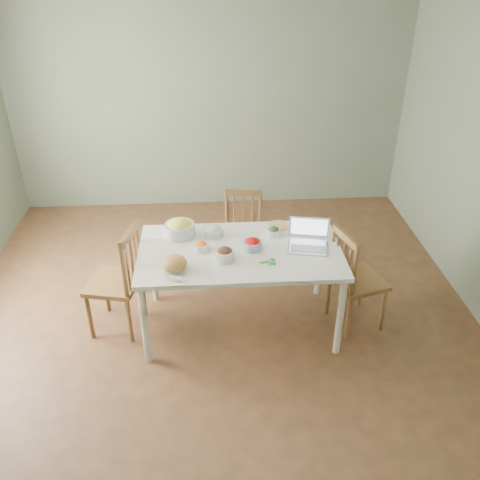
{
  "coord_description": "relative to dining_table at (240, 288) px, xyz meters",
  "views": [
    {
      "loc": [
        -0.03,
        -3.88,
        3.18
      ],
      "look_at": [
        0.22,
        -0.12,
        0.93
      ],
      "focal_mm": 38.09,
      "sensor_mm": 36.0,
      "label": 1
    }
  ],
  "objects": [
    {
      "name": "ceiling",
      "position": [
        -0.22,
        0.12,
        2.28
      ],
      "size": [
        5.0,
        5.0,
        0.0
      ],
      "primitive_type": "cube",
      "color": "white",
      "rests_on": "ground"
    },
    {
      "name": "chair_left",
      "position": [
        -1.14,
        0.05,
        0.11
      ],
      "size": [
        0.53,
        0.54,
        1.04
      ],
      "primitive_type": null,
      "rotation": [
        0.0,
        0.0,
        -1.79
      ],
      "color": "#523114",
      "rests_on": "floor"
    },
    {
      "name": "basil_bunch",
      "position": [
        0.22,
        -0.22,
        0.42
      ],
      "size": [
        0.17,
        0.17,
        0.02
      ],
      "primitive_type": null,
      "color": "#1E8429",
      "rests_on": "dining_table"
    },
    {
      "name": "chair_far",
      "position": [
        0.09,
        0.82,
        0.05
      ],
      "size": [
        0.43,
        0.42,
        0.93
      ],
      "primitive_type": null,
      "rotation": [
        0.0,
        0.0,
        -0.05
      ],
      "color": "#523114",
      "rests_on": "floor"
    },
    {
      "name": "laptop",
      "position": [
        0.6,
        -0.01,
        0.54
      ],
      "size": [
        0.41,
        0.38,
        0.24
      ],
      "primitive_type": null,
      "rotation": [
        0.0,
        0.0,
        -0.19
      ],
      "color": "silver",
      "rests_on": "dining_table"
    },
    {
      "name": "chair_right",
      "position": [
        1.08,
        -0.03,
        0.09
      ],
      "size": [
        0.53,
        0.55,
        1.01
      ],
      "primitive_type": null,
      "rotation": [
        0.0,
        0.0,
        1.85
      ],
      "color": "#523114",
      "rests_on": "floor"
    },
    {
      "name": "bowl_carrot",
      "position": [
        -0.34,
        0.02,
        0.45
      ],
      "size": [
        0.15,
        0.15,
        0.07
      ],
      "primitive_type": null,
      "rotation": [
        0.0,
        0.0,
        -0.12
      ],
      "color": "#CB5B00",
      "rests_on": "dining_table"
    },
    {
      "name": "wall_front",
      "position": [
        -0.22,
        -2.38,
        0.93
      ],
      "size": [
        5.0,
        0.0,
        2.7
      ],
      "primitive_type": "cube",
      "color": "slate",
      "rests_on": "ground"
    },
    {
      "name": "bowl_redpep",
      "position": [
        0.11,
        0.01,
        0.46
      ],
      "size": [
        0.2,
        0.2,
        0.1
      ],
      "primitive_type": null,
      "rotation": [
        0.0,
        0.0,
        0.23
      ],
      "color": "#BB0C00",
      "rests_on": "dining_table"
    },
    {
      "name": "bowl_mushroom",
      "position": [
        -0.14,
        -0.15,
        0.47
      ],
      "size": [
        0.21,
        0.21,
        0.11
      ],
      "primitive_type": null,
      "rotation": [
        0.0,
        0.0,
        -0.33
      ],
      "color": "#2F2014",
      "rests_on": "dining_table"
    },
    {
      "name": "bowl_onion",
      "position": [
        -0.23,
        0.27,
        0.46
      ],
      "size": [
        0.21,
        0.21,
        0.09
      ],
      "primitive_type": null,
      "rotation": [
        0.0,
        0.0,
        0.31
      ],
      "color": "beige",
      "rests_on": "dining_table"
    },
    {
      "name": "floor",
      "position": [
        -0.22,
        0.12,
        -0.42
      ],
      "size": [
        5.0,
        5.0,
        0.0
      ],
      "primitive_type": "cube",
      "color": "#402A1C",
      "rests_on": "ground"
    },
    {
      "name": "bread_boule",
      "position": [
        -0.55,
        -0.28,
        0.48
      ],
      "size": [
        0.26,
        0.26,
        0.13
      ],
      "primitive_type": "ellipsoid",
      "rotation": [
        0.0,
        0.0,
        -0.36
      ],
      "color": "#AB8349",
      "rests_on": "dining_table"
    },
    {
      "name": "dining_table",
      "position": [
        0.0,
        0.0,
        0.0
      ],
      "size": [
        1.77,
        1.0,
        0.83
      ],
      "primitive_type": null,
      "color": "white",
      "rests_on": "floor"
    },
    {
      "name": "bowl_broccoli",
      "position": [
        0.32,
        0.24,
        0.46
      ],
      "size": [
        0.16,
        0.16,
        0.08
      ],
      "primitive_type": null,
      "rotation": [
        0.0,
        0.0,
        -0.25
      ],
      "color": "#285322",
      "rests_on": "dining_table"
    },
    {
      "name": "flatbread",
      "position": [
        0.39,
        0.39,
        0.42
      ],
      "size": [
        0.24,
        0.24,
        0.02
      ],
      "primitive_type": "cylinder",
      "rotation": [
        0.0,
        0.0,
        -0.34
      ],
      "color": "#E8CF87",
      "rests_on": "dining_table"
    },
    {
      "name": "butter_stick",
      "position": [
        -0.55,
        -0.43,
        0.43
      ],
      "size": [
        0.12,
        0.07,
        0.03
      ],
      "primitive_type": "cube",
      "rotation": [
        0.0,
        0.0,
        -0.38
      ],
      "color": "silver",
      "rests_on": "dining_table"
    },
    {
      "name": "wall_back",
      "position": [
        -0.22,
        2.62,
        0.93
      ],
      "size": [
        5.0,
        0.0,
        2.7
      ],
      "primitive_type": "cube",
      "color": "slate",
      "rests_on": "ground"
    },
    {
      "name": "bowl_squash",
      "position": [
        -0.53,
        0.29,
        0.49
      ],
      "size": [
        0.34,
        0.34,
        0.16
      ],
      "primitive_type": null,
      "rotation": [
        0.0,
        0.0,
        0.27
      ],
      "color": "yellow",
      "rests_on": "dining_table"
    }
  ]
}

